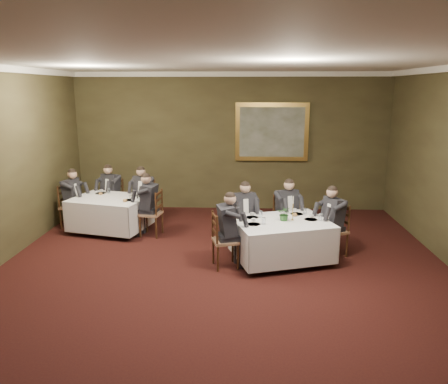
# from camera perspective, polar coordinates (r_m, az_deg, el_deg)

# --- Properties ---
(ground) EXTENTS (10.00, 10.00, 0.00)m
(ground) POSITION_cam_1_polar(r_m,az_deg,el_deg) (6.92, -0.44, -13.18)
(ground) COLOR black
(ground) RESTS_ON ground
(ceiling) EXTENTS (8.00, 10.00, 0.10)m
(ceiling) POSITION_cam_1_polar(r_m,az_deg,el_deg) (6.21, -0.50, 17.13)
(ceiling) COLOR silver
(ceiling) RESTS_ON back_wall
(back_wall) EXTENTS (8.00, 0.10, 3.50)m
(back_wall) POSITION_cam_1_polar(r_m,az_deg,el_deg) (11.27, 0.94, 6.51)
(back_wall) COLOR #352E1A
(back_wall) RESTS_ON ground
(crown_molding) EXTENTS (8.00, 10.00, 0.12)m
(crown_molding) POSITION_cam_1_polar(r_m,az_deg,el_deg) (6.20, -0.50, 16.58)
(crown_molding) COLOR white
(crown_molding) RESTS_ON back_wall
(table_main) EXTENTS (2.00, 1.73, 0.67)m
(table_main) POSITION_cam_1_polar(r_m,az_deg,el_deg) (8.06, 7.48, -5.91)
(table_main) COLOR black
(table_main) RESTS_ON ground
(table_second) EXTENTS (1.83, 1.55, 0.67)m
(table_second) POSITION_cam_1_polar(r_m,az_deg,el_deg) (9.95, -14.63, -2.50)
(table_second) COLOR black
(table_second) RESTS_ON ground
(chair_main_backleft) EXTENTS (0.55, 0.53, 1.00)m
(chair_main_backleft) POSITION_cam_1_polar(r_m,az_deg,el_deg) (8.73, 2.53, -5.42)
(chair_main_backleft) COLOR #866144
(chair_main_backleft) RESTS_ON ground
(diner_main_backleft) EXTENTS (0.53, 0.58, 1.35)m
(diner_main_backleft) POSITION_cam_1_polar(r_m,az_deg,el_deg) (8.65, 2.57, -4.01)
(diner_main_backleft) COLOR black
(diner_main_backleft) RESTS_ON chair_main_backleft
(chair_main_backright) EXTENTS (0.57, 0.56, 1.00)m
(chair_main_backright) POSITION_cam_1_polar(r_m,az_deg,el_deg) (9.03, 8.02, -4.89)
(chair_main_backright) COLOR #866144
(chair_main_backright) RESTS_ON ground
(diner_main_backright) EXTENTS (0.55, 0.60, 1.35)m
(diner_main_backright) POSITION_cam_1_polar(r_m,az_deg,el_deg) (8.95, 8.10, -3.53)
(diner_main_backright) COLOR black
(diner_main_backright) RESTS_ON chair_main_backright
(chair_main_endleft) EXTENTS (0.52, 0.54, 1.00)m
(chair_main_endleft) POSITION_cam_1_polar(r_m,az_deg,el_deg) (7.79, 0.11, -7.77)
(chair_main_endleft) COLOR #866144
(chair_main_endleft) RESTS_ON ground
(diner_main_endleft) EXTENTS (0.57, 0.52, 1.35)m
(diner_main_endleft) POSITION_cam_1_polar(r_m,az_deg,el_deg) (7.71, 0.19, -6.18)
(diner_main_endleft) COLOR black
(diner_main_endleft) RESTS_ON chair_main_endleft
(chair_main_endright) EXTENTS (0.57, 0.58, 1.00)m
(chair_main_endright) POSITION_cam_1_polar(r_m,az_deg,el_deg) (8.56, 14.09, -6.21)
(chair_main_endright) COLOR #866144
(chair_main_endright) RESTS_ON ground
(diner_main_endright) EXTENTS (0.61, 0.57, 1.35)m
(diner_main_endright) POSITION_cam_1_polar(r_m,az_deg,el_deg) (8.48, 14.11, -4.77)
(diner_main_endright) COLOR black
(diner_main_endright) RESTS_ON chair_main_endright
(chair_sec_backleft) EXTENTS (0.58, 0.57, 1.00)m
(chair_sec_backleft) POSITION_cam_1_polar(r_m,az_deg,el_deg) (10.87, -14.30, -2.04)
(chair_sec_backleft) COLOR #866144
(chair_sec_backleft) RESTS_ON ground
(diner_sec_backleft) EXTENTS (0.56, 0.60, 1.35)m
(diner_sec_backleft) POSITION_cam_1_polar(r_m,az_deg,el_deg) (10.80, -14.41, -0.89)
(diner_sec_backleft) COLOR black
(diner_sec_backleft) RESTS_ON chair_sec_backleft
(chair_sec_backright) EXTENTS (0.55, 0.53, 1.00)m
(chair_sec_backright) POSITION_cam_1_polar(r_m,az_deg,el_deg) (10.47, -10.32, -2.42)
(chair_sec_backright) COLOR #866144
(chair_sec_backright) RESTS_ON ground
(diner_sec_backright) EXTENTS (0.53, 0.58, 1.35)m
(diner_sec_backright) POSITION_cam_1_polar(r_m,az_deg,el_deg) (10.40, -10.41, -1.23)
(diner_sec_backright) COLOR black
(diner_sec_backright) RESTS_ON chair_sec_backright
(chair_sec_endright) EXTENTS (0.48, 0.50, 1.00)m
(chair_sec_endright) POSITION_cam_1_polar(r_m,az_deg,el_deg) (9.53, -9.41, -3.97)
(chair_sec_endright) COLOR #866144
(chair_sec_endright) RESTS_ON ground
(diner_sec_endright) EXTENTS (0.54, 0.47, 1.35)m
(diner_sec_endright) POSITION_cam_1_polar(r_m,az_deg,el_deg) (9.47, -9.53, -2.64)
(diner_sec_endright) COLOR black
(diner_sec_endright) RESTS_ON chair_sec_endright
(chair_sec_endleft) EXTENTS (0.48, 0.49, 1.00)m
(chair_sec_endleft) POSITION_cam_1_polar(r_m,az_deg,el_deg) (10.53, -19.25, -2.88)
(chair_sec_endleft) COLOR #866144
(chair_sec_endleft) RESTS_ON ground
(diner_sec_endleft) EXTENTS (0.53, 0.46, 1.35)m
(diner_sec_endleft) POSITION_cam_1_polar(r_m,az_deg,el_deg) (10.47, -19.29, -1.68)
(diner_sec_endleft) COLOR black
(diner_sec_endleft) RESTS_ON chair_sec_endleft
(centerpiece) EXTENTS (0.31, 0.29, 0.28)m
(centerpiece) POSITION_cam_1_polar(r_m,az_deg,el_deg) (7.95, 7.93, -2.73)
(centerpiece) COLOR #2D5926
(centerpiece) RESTS_ON table_main
(candlestick) EXTENTS (0.07, 0.07, 0.46)m
(candlestick) POSITION_cam_1_polar(r_m,az_deg,el_deg) (7.99, 8.96, -2.49)
(candlestick) COLOR gold
(candlestick) RESTS_ON table_main
(place_setting_table_main) EXTENTS (0.33, 0.31, 0.14)m
(place_setting_table_main) POSITION_cam_1_polar(r_m,az_deg,el_deg) (8.14, 4.02, -3.06)
(place_setting_table_main) COLOR white
(place_setting_table_main) RESTS_ON table_main
(place_setting_table_second) EXTENTS (0.33, 0.31, 0.14)m
(place_setting_table_second) POSITION_cam_1_polar(r_m,az_deg,el_deg) (10.36, -15.50, 0.06)
(place_setting_table_second) COLOR white
(place_setting_table_second) RESTS_ON table_second
(painting) EXTENTS (1.84, 0.09, 1.46)m
(painting) POSITION_cam_1_polar(r_m,az_deg,el_deg) (11.19, 6.26, 7.80)
(painting) COLOR gold
(painting) RESTS_ON back_wall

